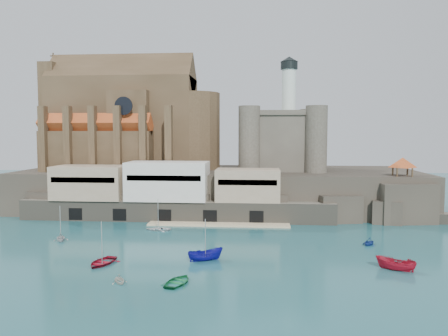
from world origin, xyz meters
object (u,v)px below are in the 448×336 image
church (130,123)px  boat_1 (119,283)px  pavilion (403,164)px  boat_2 (205,260)px  boat_0 (102,264)px  castle_keep (281,138)px

church → boat_1: church is taller
pavilion → boat_2: (-39.50, -33.96, -12.73)m
church → boat_2: (26.63, -49.81, -22.13)m
boat_0 → boat_1: 9.38m
pavilion → boat_2: pavilion is taller
pavilion → boat_1: (-49.37, -44.90, -12.73)m
castle_keep → pavilion: size_ratio=4.58×
castle_keep → boat_0: 62.26m
pavilion → boat_2: 53.62m
castle_keep → boat_2: size_ratio=5.25×
boat_0 → boat_1: bearing=-44.4°
church → boat_0: church is taller
boat_0 → boat_1: size_ratio=2.09×
church → castle_keep: size_ratio=1.60×
castle_keep → pavilion: 30.50m
castle_keep → church: bearing=178.9°
church → boat_2: size_ratio=8.43×
boat_2 → pavilion: bearing=-73.2°
pavilion → boat_1: bearing=-137.7°
boat_2 → church: bearing=4.2°
pavilion → boat_0: bearing=-145.8°
castle_keep → boat_1: bearing=-111.3°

